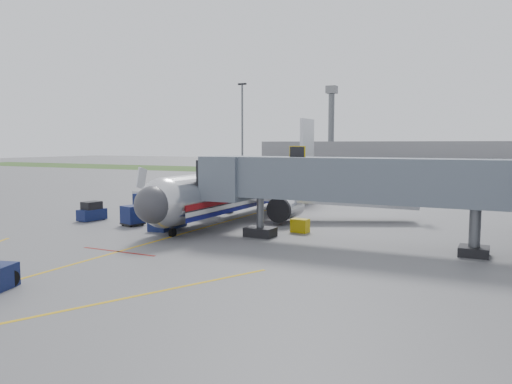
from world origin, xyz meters
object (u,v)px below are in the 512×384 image
at_px(airliner, 251,188).
at_px(belt_loader, 168,222).
at_px(ramp_worker, 138,206).
at_px(baggage_tug, 92,212).

xyz_separation_m(airliner, belt_loader, (-2.51, -10.41, -2.08)).
distance_m(airliner, belt_loader, 10.91).
xyz_separation_m(airliner, ramp_worker, (-10.05, -5.06, -1.76)).
xyz_separation_m(baggage_tug, belt_loader, (8.94, -0.45, -0.21)).
height_order(baggage_tug, ramp_worker, ramp_worker).
relative_size(airliner, baggage_tug, 13.39).
bearing_deg(ramp_worker, airliner, -1.60).
bearing_deg(belt_loader, ramp_worker, 144.62).
height_order(airliner, baggage_tug, airliner).
height_order(airliner, ramp_worker, airliner).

